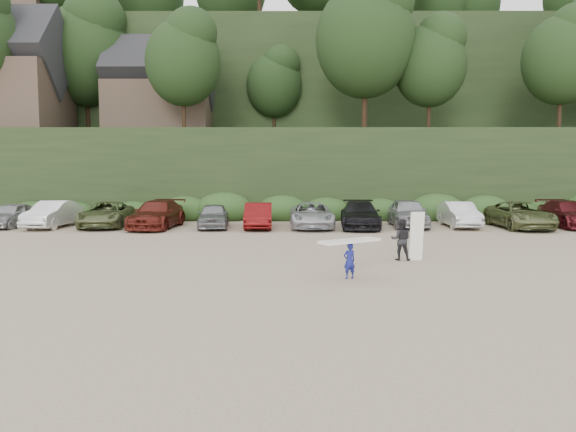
{
  "coord_description": "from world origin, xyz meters",
  "views": [
    {
      "loc": [
        -1.64,
        -21.67,
        3.53
      ],
      "look_at": [
        -1.72,
        3.0,
        1.3
      ],
      "focal_mm": 35.0,
      "sensor_mm": 36.0,
      "label": 1
    }
  ],
  "objects": [
    {
      "name": "adult_surfer",
      "position": [
        2.56,
        -0.94,
        0.79
      ],
      "size": [
        1.25,
        0.73,
        1.83
      ],
      "color": "black",
      "rests_on": "ground"
    },
    {
      "name": "ground",
      "position": [
        0.0,
        0.0,
        0.0
      ],
      "size": [
        120.0,
        120.0,
        0.0
      ],
      "primitive_type": "plane",
      "color": "tan",
      "rests_on": "ground"
    },
    {
      "name": "hillside_backdrop",
      "position": [
        -0.26,
        35.93,
        11.22
      ],
      "size": [
        90.0,
        41.5,
        28.0
      ],
      "color": "black",
      "rests_on": "ground"
    },
    {
      "name": "child_surfer",
      "position": [
        0.22,
        -4.39,
        0.84
      ],
      "size": [
        2.04,
        1.59,
        1.23
      ],
      "color": "navy",
      "rests_on": "ground"
    },
    {
      "name": "parked_cars",
      "position": [
        0.07,
        10.02,
        0.74
      ],
      "size": [
        36.7,
        6.03,
        1.65
      ],
      "color": "#98989C",
      "rests_on": "ground"
    }
  ]
}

